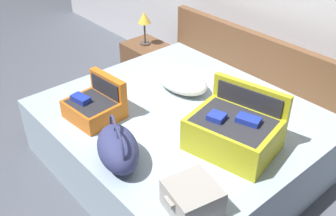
# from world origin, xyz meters

# --- Properties ---
(ground_plane) EXTENTS (12.00, 12.00, 0.00)m
(ground_plane) POSITION_xyz_m (0.00, 0.00, 0.00)
(ground_plane) COLOR #4C515B
(bed) EXTENTS (2.07, 1.83, 0.51)m
(bed) POSITION_xyz_m (0.00, 0.40, 0.25)
(bed) COLOR #99ADBC
(bed) RESTS_ON ground
(headboard) EXTENTS (2.11, 0.08, 0.90)m
(headboard) POSITION_xyz_m (0.00, 1.36, 0.45)
(headboard) COLOR brown
(headboard) RESTS_ON ground
(hard_case_large) EXTENTS (0.66, 0.57, 0.42)m
(hard_case_large) POSITION_xyz_m (0.56, 0.37, 0.65)
(hard_case_large) COLOR gold
(hard_case_large) RESTS_ON bed
(hard_case_medium) EXTENTS (0.41, 0.40, 0.31)m
(hard_case_medium) POSITION_xyz_m (-0.40, -0.14, 0.61)
(hard_case_medium) COLOR #D16619
(hard_case_medium) RESTS_ON bed
(hard_case_small) EXTENTS (0.33, 0.33, 0.18)m
(hard_case_small) POSITION_xyz_m (0.79, -0.24, 0.60)
(hard_case_small) COLOR gray
(hard_case_small) RESTS_ON bed
(duffel_bag) EXTENTS (0.52, 0.42, 0.32)m
(duffel_bag) POSITION_xyz_m (0.17, -0.32, 0.63)
(duffel_bag) COLOR navy
(duffel_bag) RESTS_ON bed
(pillow_near_headboard) EXTENTS (0.52, 0.36, 0.17)m
(pillow_near_headboard) POSITION_xyz_m (-0.26, 0.65, 0.59)
(pillow_near_headboard) COLOR white
(pillow_near_headboard) RESTS_ON bed
(nightstand) EXTENTS (0.44, 0.40, 0.47)m
(nightstand) POSITION_xyz_m (-1.31, 1.07, 0.23)
(nightstand) COLOR brown
(nightstand) RESTS_ON ground
(table_lamp) EXTENTS (0.14, 0.14, 0.37)m
(table_lamp) POSITION_xyz_m (-1.31, 1.07, 0.75)
(table_lamp) COLOR #3F3833
(table_lamp) RESTS_ON nightstand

